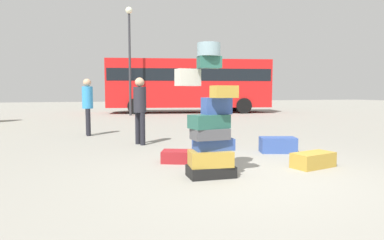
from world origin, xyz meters
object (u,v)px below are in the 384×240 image
at_px(suitcase_navy_foreground_near, 217,142).
at_px(person_bearded_onlooker, 88,102).
at_px(parked_bus, 189,82).
at_px(suitcase_maroon_white_trunk, 182,156).
at_px(suitcase_navy_foreground_far, 278,145).
at_px(person_tourist_with_camera, 140,105).
at_px(lamp_post, 129,45).
at_px(suitcase_tower, 210,127).
at_px(suitcase_tan_left_side, 313,160).

relative_size(suitcase_navy_foreground_near, person_bearded_onlooker, 0.34).
bearing_deg(parked_bus, suitcase_maroon_white_trunk, -95.39).
relative_size(suitcase_navy_foreground_far, person_tourist_with_camera, 0.45).
bearing_deg(suitcase_navy_foreground_near, person_bearded_onlooker, 114.22).
bearing_deg(lamp_post, parked_bus, 22.39).
bearing_deg(person_bearded_onlooker, suitcase_navy_foreground_far, 38.87).
height_order(suitcase_tower, suitcase_navy_foreground_near, suitcase_tower).
height_order(suitcase_maroon_white_trunk, suitcase_navy_foreground_far, suitcase_navy_foreground_far).
height_order(suitcase_tower, suitcase_navy_foreground_far, suitcase_tower).
bearing_deg(parked_bus, person_tourist_with_camera, -100.23).
height_order(suitcase_navy_foreground_far, person_tourist_with_camera, person_tourist_with_camera).
relative_size(person_bearded_onlooker, parked_bus, 0.16).
bearing_deg(parked_bus, suitcase_tan_left_side, -86.97).
bearing_deg(suitcase_navy_foreground_far, suitcase_navy_foreground_near, 152.46).
height_order(suitcase_maroon_white_trunk, lamp_post, lamp_post).
bearing_deg(person_tourist_with_camera, suitcase_tower, -14.31).
bearing_deg(suitcase_navy_foreground_far, suitcase_tower, -128.28).
xyz_separation_m(suitcase_navy_foreground_near, suitcase_maroon_white_trunk, (-1.18, -1.31, -0.01)).
height_order(suitcase_navy_foreground_near, person_bearded_onlooker, person_bearded_onlooker).
height_order(suitcase_maroon_white_trunk, parked_bus, parked_bus).
bearing_deg(suitcase_navy_foreground_near, person_tourist_with_camera, 131.62).
height_order(suitcase_tower, suitcase_tan_left_side, suitcase_tower).
xyz_separation_m(suitcase_tower, suitcase_maroon_white_trunk, (-0.13, 1.07, -0.64)).
height_order(suitcase_navy_foreground_far, person_bearded_onlooker, person_bearded_onlooker).
height_order(suitcase_navy_foreground_far, suitcase_tan_left_side, suitcase_navy_foreground_far).
distance_m(suitcase_maroon_white_trunk, lamp_post, 12.82).
bearing_deg(suitcase_navy_foreground_near, suitcase_maroon_white_trunk, -150.15).
height_order(suitcase_tower, person_tourist_with_camera, suitcase_tower).
distance_m(suitcase_tower, lamp_post, 13.69).
relative_size(person_tourist_with_camera, lamp_post, 0.28).
bearing_deg(parked_bus, suitcase_tower, -93.74).
distance_m(suitcase_navy_foreground_far, person_bearded_onlooker, 5.55).
bearing_deg(suitcase_navy_foreground_near, lamp_post, 75.00).
relative_size(suitcase_navy_foreground_far, parked_bus, 0.07).
bearing_deg(suitcase_tan_left_side, suitcase_navy_foreground_far, 69.01).
relative_size(suitcase_navy_foreground_near, suitcase_navy_foreground_far, 0.76).
bearing_deg(suitcase_maroon_white_trunk, person_tourist_with_camera, 122.51).
bearing_deg(suitcase_maroon_white_trunk, person_bearded_onlooker, 132.28).
relative_size(parked_bus, lamp_post, 1.75).
distance_m(suitcase_maroon_white_trunk, parked_bus, 14.57).
relative_size(suitcase_tan_left_side, parked_bus, 0.07).
distance_m(suitcase_tan_left_side, parked_bus, 15.12).
bearing_deg(person_bearded_onlooker, lamp_post, 160.37).
distance_m(suitcase_navy_foreground_far, suitcase_tan_left_side, 1.39).
xyz_separation_m(person_tourist_with_camera, lamp_post, (1.00, 10.04, 2.80)).
bearing_deg(lamp_post, suitcase_maroon_white_trunk, -92.75).
bearing_deg(suitcase_tan_left_side, suitcase_maroon_white_trunk, 139.12).
bearing_deg(person_bearded_onlooker, suitcase_tower, 13.32).
height_order(person_tourist_with_camera, lamp_post, lamp_post).
distance_m(suitcase_tower, suitcase_navy_foreground_far, 2.55).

